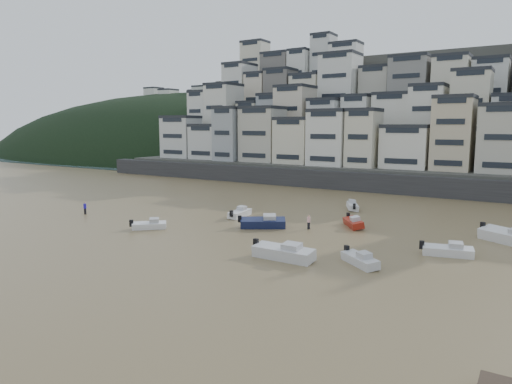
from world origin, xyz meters
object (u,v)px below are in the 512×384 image
Objects in this scene: boat_h at (353,205)px; person_blue at (85,208)px; boat_b at (360,258)px; boat_j at (149,224)px; boat_e at (353,222)px; person_pink at (309,222)px; boat_g at (511,235)px; boat_c at (263,221)px; boat_f at (240,212)px; boat_a at (283,250)px; boat_d at (448,249)px.

person_blue is (-30.32, -23.12, 0.22)m from boat_h.
boat_b is 26.11m from boat_j.
person_pink reaches higher than boat_e.
boat_g is at bearing -141.95° from boat_h.
boat_f is (-6.15, 4.12, -0.14)m from boat_c.
boat_a is 19.70m from boat_j.
person_blue reaches higher than boat_c.
boat_g reaches higher than boat_f.
boat_j is at bearing -7.64° from person_blue.
boat_g is 1.42× the size of boat_f.
boat_c is 0.85× the size of boat_g.
boat_h is 2.75× the size of person_pink.
boat_b is (5.87, -14.41, -0.01)m from boat_e.
boat_f is 2.82× the size of person_pink.
boat_j is at bearing -143.08° from boat_b.
person_blue is at bearing 160.39° from boat_c.
boat_g is at bearing -16.81° from boat_c.
person_pink is (-20.84, -4.85, -0.08)m from boat_g.
person_pink is at bearing 15.00° from person_blue.
boat_f is (-15.20, -2.19, 0.01)m from boat_e.
boat_a is at bearing 161.07° from boat_h.
boat_d is at bearing -30.21° from boat_j.
boat_g is 52.83m from person_blue.
boat_a is (-6.57, -2.07, 0.23)m from boat_b.
boat_e is at bearing 135.26° from boat_d.
boat_h is at bearing 15.23° from boat_j.
boat_g is at bearing 13.11° from person_pink.
boat_h is (-10.01, 25.44, 0.01)m from boat_b.
boat_g reaches higher than boat_d.
boat_b is 2.70× the size of person_pink.
boat_c is 13.16m from boat_a.
boat_b is 27.34m from boat_h.
boat_a is at bearing -104.61° from boat_g.
boat_b is 9.39m from boat_d.
boat_f is at bearing 114.03° from boat_h.
boat_h is (4.91, 17.34, -0.15)m from boat_c.
boat_a reaches higher than boat_f.
boat_g is 23.21m from boat_h.
person_blue is (-25.42, -5.78, 0.07)m from boat_c.
boat_j is at bearing -127.57° from boat_g.
boat_j is (-26.11, 0.41, -0.05)m from boat_b.
boat_a is (8.35, -10.17, 0.07)m from boat_c.
person_pink is at bearing -6.98° from boat_c.
boat_f reaches higher than boat_h.
boat_j is (-19.54, 2.48, -0.28)m from boat_a.
boat_a is at bearing -157.42° from boat_d.
boat_e is 1.10× the size of boat_j.
boat_a reaches higher than boat_j.
boat_b is 0.95× the size of boat_d.
boat_g is (25.79, 7.21, 0.14)m from boat_c.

